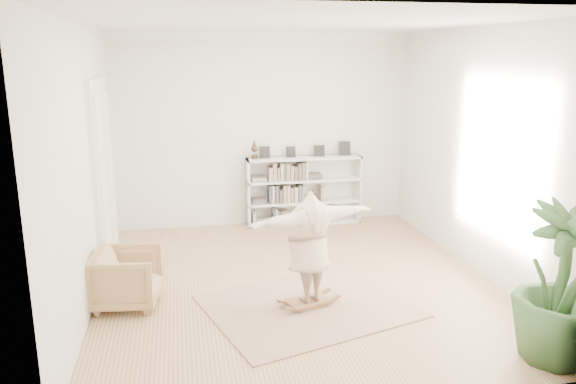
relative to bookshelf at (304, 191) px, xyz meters
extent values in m
plane|color=#8E6C49|center=(-0.74, -2.82, -0.64)|extent=(6.00, 6.00, 0.00)
plane|color=silver|center=(-0.74, 0.18, 1.16)|extent=(5.50, 0.00, 5.50)
plane|color=silver|center=(-0.74, -5.82, 1.16)|extent=(5.50, 0.00, 5.50)
plane|color=silver|center=(-3.49, -2.82, 1.16)|extent=(0.00, 6.00, 6.00)
plane|color=silver|center=(2.01, -2.82, 1.16)|extent=(0.00, 6.00, 6.00)
plane|color=white|center=(-0.74, -2.82, 2.96)|extent=(6.00, 6.00, 0.00)
cube|color=white|center=(-0.74, 0.12, 2.87)|extent=(5.50, 0.12, 0.18)
cube|color=white|center=(-3.45, -1.52, 0.76)|extent=(0.08, 1.78, 2.92)
cube|color=silver|center=(-3.43, -1.92, 0.76)|extent=(0.06, 0.78, 2.80)
cube|color=silver|center=(-3.43, -1.12, 0.76)|extent=(0.06, 0.78, 2.80)
cube|color=silver|center=(-1.07, -0.01, 0.01)|extent=(0.04, 0.35, 1.30)
cube|color=silver|center=(1.09, -0.01, 0.01)|extent=(0.04, 0.35, 1.30)
cube|color=silver|center=(0.01, 0.14, 0.01)|extent=(2.20, 0.04, 1.30)
cube|color=silver|center=(0.01, -0.01, -0.62)|extent=(2.20, 0.35, 0.04)
cube|color=silver|center=(0.01, -0.01, -0.21)|extent=(2.20, 0.35, 0.04)
cube|color=silver|center=(0.01, -0.01, 0.22)|extent=(2.20, 0.35, 0.04)
cube|color=silver|center=(0.01, -0.01, 0.64)|extent=(2.20, 0.35, 0.04)
cube|color=black|center=(-0.74, 0.04, 0.78)|extent=(0.18, 0.07, 0.24)
cube|color=black|center=(-0.24, 0.04, 0.78)|extent=(0.18, 0.07, 0.24)
cube|color=black|center=(0.31, 0.04, 0.78)|extent=(0.18, 0.07, 0.24)
cube|color=black|center=(0.81, 0.04, 0.78)|extent=(0.18, 0.07, 0.24)
imported|color=tan|center=(-3.04, -3.11, -0.26)|extent=(0.92, 0.90, 0.75)
cube|color=tan|center=(-0.75, -3.62, -0.63)|extent=(2.98, 2.64, 0.02)
cube|color=brown|center=(-0.75, -3.62, -0.56)|extent=(0.62, 0.48, 0.03)
cube|color=brown|center=(-0.75, -3.62, -0.59)|extent=(0.37, 0.16, 0.04)
cube|color=brown|center=(-0.75, -3.62, -0.59)|extent=(0.37, 0.16, 0.04)
cube|color=brown|center=(-0.75, -3.62, -0.56)|extent=(0.22, 0.12, 0.11)
cube|color=brown|center=(-0.75, -3.62, -0.56)|extent=(0.22, 0.12, 0.11)
imported|color=beige|center=(-0.75, -3.62, 0.23)|extent=(1.86, 0.99, 1.46)
imported|color=#33562B|center=(1.56, -5.37, 0.22)|extent=(1.26, 1.26, 1.72)
camera|label=1|loc=(-2.30, -10.17, 2.58)|focal=35.00mm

